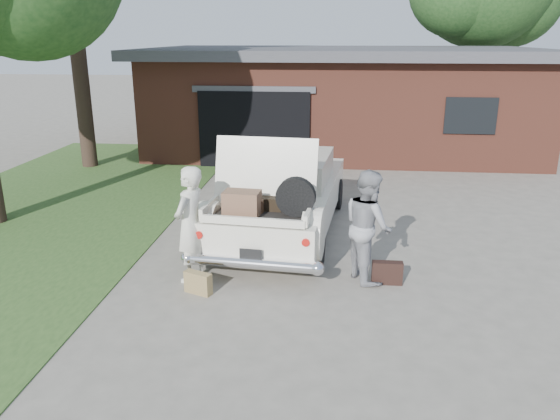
# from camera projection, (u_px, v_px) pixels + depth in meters

# --- Properties ---
(ground) EXTENTS (90.00, 90.00, 0.00)m
(ground) POSITION_uv_depth(u_px,v_px,m) (276.00, 291.00, 8.29)
(ground) COLOR gray
(ground) RESTS_ON ground
(grass_strip) EXTENTS (6.00, 16.00, 0.02)m
(grass_strip) POSITION_uv_depth(u_px,v_px,m) (36.00, 216.00, 11.66)
(grass_strip) COLOR #2D4C1E
(grass_strip) RESTS_ON ground
(house) EXTENTS (12.80, 7.80, 3.30)m
(house) POSITION_uv_depth(u_px,v_px,m) (341.00, 98.00, 18.55)
(house) COLOR brown
(house) RESTS_ON ground
(sedan) EXTENTS (2.47, 5.35, 2.13)m
(sedan) POSITION_uv_depth(u_px,v_px,m) (282.00, 195.00, 10.54)
(sedan) COLOR white
(sedan) RESTS_ON ground
(woman_left) EXTENTS (0.61, 0.77, 1.84)m
(woman_left) POSITION_uv_depth(u_px,v_px,m) (190.00, 224.00, 8.42)
(woman_left) COLOR beige
(woman_left) RESTS_ON ground
(woman_right) EXTENTS (0.96, 1.06, 1.77)m
(woman_right) POSITION_uv_depth(u_px,v_px,m) (368.00, 226.00, 8.47)
(woman_right) COLOR gray
(woman_right) RESTS_ON ground
(suitcase_left) EXTENTS (0.45, 0.30, 0.34)m
(suitcase_left) POSITION_uv_depth(u_px,v_px,m) (198.00, 283.00, 8.17)
(suitcase_left) COLOR #977F4C
(suitcase_left) RESTS_ON ground
(suitcase_right) EXTENTS (0.47, 0.15, 0.37)m
(suitcase_right) POSITION_uv_depth(u_px,v_px,m) (387.00, 273.00, 8.48)
(suitcase_right) COLOR black
(suitcase_right) RESTS_ON ground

